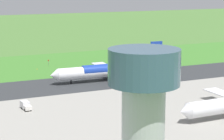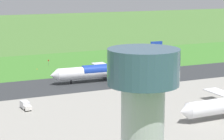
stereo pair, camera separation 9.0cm
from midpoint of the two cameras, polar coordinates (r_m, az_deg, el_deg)
The scene contains 8 objects.
ground_plane at distance 187.66m, azimuth 1.62°, elevation -1.20°, with size 800.00×800.00×0.00m, color #477233.
runway_asphalt at distance 187.65m, azimuth 1.62°, elevation -1.19°, with size 600.00×28.73×0.06m, color #2D3033.
apron_concrete at distance 141.05m, azimuth 11.66°, elevation -5.74°, with size 440.00×110.00×0.05m, color gray.
grass_verge_foreground at distance 222.72m, azimuth -2.77°, elevation 0.82°, with size 600.00×80.00×0.04m, color #3C782B.
airliner_main at distance 184.48m, azimuth 0.12°, elevation -0.04°, with size 54.11×44.23×15.88m.
service_truck_fuel at distance 145.66m, azimuth -11.34°, elevation -4.61°, with size 2.81×5.99×2.65m.
no_stopping_sign at distance 220.15m, azimuth -8.38°, elevation 1.03°, with size 0.60×0.10×2.87m.
traffic_cone_orange at distance 211.27m, azimuth -9.87°, elevation 0.15°, with size 0.40×0.40×0.55m, color orange.
Camera 2 is at (80.03, 164.64, 41.25)m, focal length 69.13 mm.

